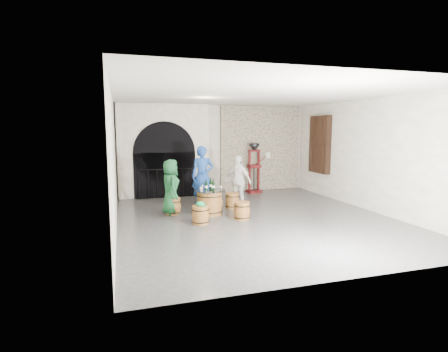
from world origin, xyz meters
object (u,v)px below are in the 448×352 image
object	(u,v)px
person_white	(238,181)
wine_bottle_center	(213,186)
barrel_stool_left	(173,206)
barrel_stool_far	(203,199)
corking_press	(254,164)
wine_bottle_right	(211,184)
barrel_stool_right	(232,200)
barrel_table	(210,202)
barrel_stool_near_left	(200,215)
person_green	(171,187)
side_barrel	(206,190)
person_blue	(203,176)
wine_bottle_left	(206,186)
barrel_stool_near_right	(242,211)

from	to	relation	value
person_white	wine_bottle_center	bearing A→B (deg)	-87.65
barrel_stool_left	barrel_stool_far	distance (m)	1.25
corking_press	wine_bottle_right	bearing A→B (deg)	-139.15
barrel_stool_left	barrel_stool_right	world-z (taller)	same
barrel_table	barrel_stool_near_left	xyz separation A→B (m)	(-0.47, -0.90, -0.11)
person_green	side_barrel	distance (m)	2.19
person_blue	side_barrel	world-z (taller)	person_blue
barrel_stool_far	barrel_stool_right	size ratio (longest dim) A/B	1.00
barrel_table	wine_bottle_center	distance (m)	0.49
barrel_stool_near_left	corking_press	world-z (taller)	corking_press
wine_bottle_center	person_blue	bearing A→B (deg)	90.65
person_blue	wine_bottle_center	bearing A→B (deg)	-77.81
person_white	person_green	bearing A→B (deg)	-115.75
wine_bottle_left	barrel_stool_left	bearing A→B (deg)	159.04
barrel_stool_far	barrel_stool_right	xyz separation A→B (m)	(0.78, -0.44, 0.00)
wine_bottle_left	wine_bottle_right	distance (m)	0.24
person_green	barrel_stool_far	bearing A→B (deg)	-60.20
barrel_stool_right	person_blue	bearing A→B (deg)	143.46
barrel_stool_right	person_blue	xyz separation A→B (m)	(-0.77, 0.57, 0.69)
person_white	corking_press	xyz separation A→B (m)	(1.33, 2.04, 0.28)
person_white	barrel_stool_left	bearing A→B (deg)	-115.12
barrel_table	barrel_stool_far	distance (m)	1.02
wine_bottle_left	wine_bottle_center	world-z (taller)	same
barrel_stool_near_left	wine_bottle_left	world-z (taller)	wine_bottle_left
wine_bottle_left	barrel_stool_far	bearing A→B (deg)	81.02
wine_bottle_center	corking_press	distance (m)	3.67
person_green	wine_bottle_center	distance (m)	1.17
person_green	wine_bottle_left	world-z (taller)	person_green
barrel_stool_near_right	barrel_stool_near_left	world-z (taller)	same
barrel_stool_right	wine_bottle_center	distance (m)	1.15
barrel_stool_left	side_barrel	world-z (taller)	side_barrel
barrel_stool_far	barrel_stool_near_right	xyz separation A→B (m)	(0.61, -1.77, 0.00)
wine_bottle_left	person_white	bearing A→B (deg)	32.81
barrel_stool_right	barrel_stool_near_right	bearing A→B (deg)	-97.20
barrel_stool_near_right	barrel_stool_near_left	bearing A→B (deg)	-172.97
person_green	side_barrel	world-z (taller)	person_green
barrel_stool_near_left	side_barrel	bearing A→B (deg)	73.74
barrel_table	barrel_stool_left	world-z (taller)	barrel_table
wine_bottle_left	barrel_stool_near_right	bearing A→B (deg)	-43.16
person_blue	barrel_stool_far	bearing A→B (deg)	-81.93
barrel_stool_far	person_blue	world-z (taller)	person_blue
wine_bottle_left	barrel_table	bearing A→B (deg)	17.40
barrel_stool_left	barrel_stool_right	distance (m)	1.83
barrel_stool_far	corking_press	distance (m)	3.03
wine_bottle_left	barrel_stool_right	bearing A→B (deg)	32.50
barrel_table	barrel_stool_far	xyz separation A→B (m)	(0.06, 1.01, -0.11)
barrel_stool_near_right	side_barrel	size ratio (longest dim) A/B	0.71
person_green	side_barrel	size ratio (longest dim) A/B	2.35
barrel_stool_left	wine_bottle_right	bearing A→B (deg)	-8.94
barrel_stool_near_right	person_green	distance (m)	2.07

